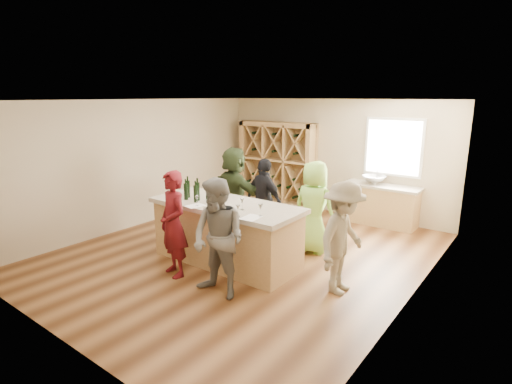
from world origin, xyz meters
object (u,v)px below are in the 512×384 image
Objects in this scene: wine_bottle_d at (196,194)px; person_far_left at (235,190)px; wine_bottle_c at (198,191)px; wine_bottle_e at (208,194)px; wine_bottle_f at (216,198)px; person_server at (343,238)px; person_far_mid at (264,201)px; wine_bottle_b at (186,191)px; person_near_left at (173,224)px; wine_rack at (277,164)px; person_near_right at (219,239)px; person_far_right at (314,207)px; wine_bottle_a at (188,189)px; sink at (374,180)px; tasting_counter_base at (226,235)px.

person_far_left is at bearing 106.79° from wine_bottle_d.
wine_bottle_d is (0.07, -0.12, -0.01)m from wine_bottle_c.
wine_bottle_f is (0.30, -0.14, -0.00)m from wine_bottle_e.
person_server is 1.01× the size of person_far_mid.
person_far_left is at bearing 97.89° from wine_bottle_b.
person_near_left is at bearing 121.05° from person_far_left.
person_far_mid is (0.63, 1.50, -0.38)m from wine_bottle_b.
wine_rack is 1.25× the size of person_near_right.
wine_bottle_e is at bearing 52.47° from person_far_right.
person_far_right is at bearing 83.77° from person_near_right.
wine_bottle_b is at bearing -57.64° from wine_bottle_a.
wine_rack is at bearing -61.10° from person_far_left.
person_server is 5.66× the size of wine_bottle_f.
person_far_left is (-2.15, -2.36, -0.09)m from sink.
person_near_left is at bearing -96.38° from wine_bottle_e.
wine_bottle_e reaches higher than wine_bottle_f.
person_server reaches higher than wine_bottle_a.
person_near_left is 1.06m from person_near_right.
wine_rack is at bearing 100.83° from wine_bottle_b.
wine_rack is 2.91m from person_far_mid.
tasting_counter_base is 8.86× the size of wine_bottle_b.
sink is 3.65m from person_server.
wine_bottle_d is at bearing -23.46° from wine_bottle_a.
person_near_left is at bearing -122.77° from wine_bottle_f.
wine_bottle_a is 0.97× the size of wine_bottle_c.
person_far_mid is at bearing 67.09° from wine_bottle_b.
wine_bottle_e is 0.18× the size of person_far_mid.
person_near_right is at bearing -53.74° from tasting_counter_base.
sink is at bearing -103.04° from person_far_mid.
person_far_left reaches higher than tasting_counter_base.
sink is 2.39m from person_far_right.
wine_bottle_a is at bearing -79.97° from wine_rack.
wine_bottle_e is 1.99m from person_far_right.
wine_bottle_e is (0.26, -0.01, -0.01)m from wine_bottle_c.
wine_rack is 4.06m from wine_bottle_c.
wine_bottle_e is at bearing -110.68° from sink.
person_far_right reaches higher than sink.
person_far_right reaches higher than person_server.
wine_bottle_a is 0.18× the size of person_near_left.
person_far_right is at bearing -164.42° from person_far_left.
person_near_left is (0.11, -0.63, -0.36)m from wine_bottle_d.
wine_bottle_d reaches higher than wine_bottle_b.
wine_bottle_d is 0.17× the size of person_near_left.
person_far_left is (-0.60, 2.26, 0.05)m from person_near_left.
person_far_mid is 0.87m from person_far_left.
wine_bottle_e is (-0.25, -0.16, 0.73)m from tasting_counter_base.
tasting_counter_base is 1.03m from person_near_left.
wine_rack reaches higher than person_far_left.
person_server is (2.90, 0.30, -0.39)m from wine_bottle_a.
wine_bottle_d is at bearing -5.18° from wine_bottle_b.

